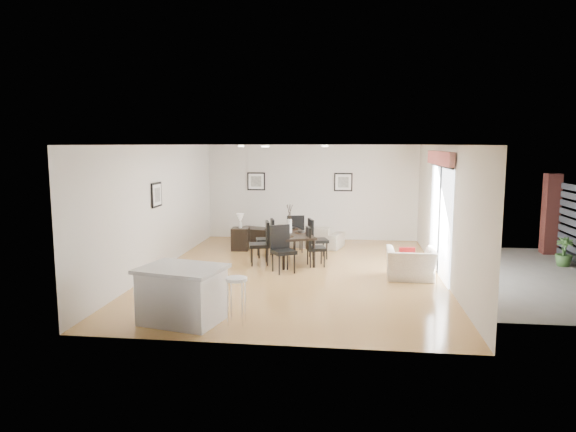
# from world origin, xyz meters

# --- Properties ---
(ground) EXTENTS (8.00, 8.00, 0.00)m
(ground) POSITION_xyz_m (0.00, 0.00, 0.00)
(ground) COLOR tan
(ground) RESTS_ON ground
(wall_back) EXTENTS (6.00, 0.04, 2.70)m
(wall_back) POSITION_xyz_m (0.00, 4.00, 1.35)
(wall_back) COLOR silver
(wall_back) RESTS_ON ground
(wall_front) EXTENTS (6.00, 0.04, 2.70)m
(wall_front) POSITION_xyz_m (0.00, -4.00, 1.35)
(wall_front) COLOR silver
(wall_front) RESTS_ON ground
(wall_left) EXTENTS (0.04, 8.00, 2.70)m
(wall_left) POSITION_xyz_m (-3.00, 0.00, 1.35)
(wall_left) COLOR silver
(wall_left) RESTS_ON ground
(wall_right) EXTENTS (0.04, 8.00, 2.70)m
(wall_right) POSITION_xyz_m (3.00, 0.00, 1.35)
(wall_right) COLOR silver
(wall_right) RESTS_ON ground
(ceiling) EXTENTS (6.00, 8.00, 0.02)m
(ceiling) POSITION_xyz_m (0.00, 0.00, 2.70)
(ceiling) COLOR white
(ceiling) RESTS_ON wall_back
(sofa) EXTENTS (2.11, 1.26, 0.58)m
(sofa) POSITION_xyz_m (-0.07, 2.91, 0.29)
(sofa) COLOR #A29A83
(sofa) RESTS_ON ground
(armchair) EXTENTS (0.99, 0.87, 0.63)m
(armchair) POSITION_xyz_m (2.34, -0.23, 0.31)
(armchair) COLOR white
(armchair) RESTS_ON ground
(courtyard_plant_b) EXTENTS (0.46, 0.46, 0.65)m
(courtyard_plant_b) POSITION_xyz_m (5.88, 1.32, 0.32)
(courtyard_plant_b) COLOR #395E28
(courtyard_plant_b) RESTS_ON ground
(dining_table) EXTENTS (1.37, 1.80, 0.67)m
(dining_table) POSITION_xyz_m (-0.28, 1.06, 0.60)
(dining_table) COLOR black
(dining_table) RESTS_ON ground
(dining_chair_wnear) EXTENTS (0.53, 0.53, 0.99)m
(dining_chair_wnear) POSITION_xyz_m (-0.84, 0.68, 0.55)
(dining_chair_wnear) COLOR black
(dining_chair_wnear) RESTS_ON ground
(dining_chair_wfar) EXTENTS (0.51, 0.51, 0.92)m
(dining_chair_wfar) POSITION_xyz_m (-0.85, 1.48, 0.52)
(dining_chair_wfar) COLOR black
(dining_chair_wfar) RESTS_ON ground
(dining_chair_enear) EXTENTS (0.49, 0.49, 0.89)m
(dining_chair_enear) POSITION_xyz_m (0.29, 0.63, 0.50)
(dining_chair_enear) COLOR black
(dining_chair_enear) RESTS_ON ground
(dining_chair_efar) EXTENTS (0.54, 0.54, 0.96)m
(dining_chair_efar) POSITION_xyz_m (0.28, 1.44, 0.53)
(dining_chair_efar) COLOR black
(dining_chair_efar) RESTS_ON ground
(dining_chair_head) EXTENTS (0.62, 0.62, 1.00)m
(dining_chair_head) POSITION_xyz_m (-0.33, 0.06, 0.56)
(dining_chair_head) COLOR black
(dining_chair_head) RESTS_ON ground
(dining_chair_foot) EXTENTS (0.52, 0.52, 0.96)m
(dining_chair_foot) POSITION_xyz_m (-0.26, 2.05, 0.53)
(dining_chair_foot) COLOR black
(dining_chair_foot) RESTS_ON ground
(vase) EXTENTS (0.87, 1.33, 0.67)m
(vase) POSITION_xyz_m (-0.28, 1.06, 0.95)
(vase) COLOR white
(vase) RESTS_ON dining_table
(coffee_table) EXTENTS (1.08, 0.82, 0.38)m
(coffee_table) POSITION_xyz_m (-1.51, 3.41, 0.19)
(coffee_table) COLOR black
(coffee_table) RESTS_ON ground
(side_table) EXTENTS (0.46, 0.46, 0.58)m
(side_table) POSITION_xyz_m (-1.69, 2.18, 0.29)
(side_table) COLOR black
(side_table) RESTS_ON ground
(table_lamp) EXTENTS (0.19, 0.19, 0.37)m
(table_lamp) POSITION_xyz_m (-1.69, 2.18, 0.82)
(table_lamp) COLOR white
(table_lamp) RESTS_ON side_table
(cushion) EXTENTS (0.32, 0.12, 0.31)m
(cushion) POSITION_xyz_m (2.25, -0.32, 0.51)
(cushion) COLOR maroon
(cushion) RESTS_ON armchair
(kitchen_island) EXTENTS (1.41, 1.20, 0.86)m
(kitchen_island) POSITION_xyz_m (-1.43, -3.23, 0.44)
(kitchen_island) COLOR white
(kitchen_island) RESTS_ON ground
(bar_stool) EXTENTS (0.33, 0.33, 0.72)m
(bar_stool) POSITION_xyz_m (-0.58, -3.23, 0.62)
(bar_stool) COLOR white
(bar_stool) RESTS_ON ground
(framed_print_back_left) EXTENTS (0.52, 0.04, 0.52)m
(framed_print_back_left) POSITION_xyz_m (-1.60, 3.97, 1.65)
(framed_print_back_left) COLOR black
(framed_print_back_left) RESTS_ON wall_back
(framed_print_back_right) EXTENTS (0.52, 0.04, 0.52)m
(framed_print_back_right) POSITION_xyz_m (0.90, 3.97, 1.65)
(framed_print_back_right) COLOR black
(framed_print_back_right) RESTS_ON wall_back
(framed_print_left_wall) EXTENTS (0.04, 0.52, 0.52)m
(framed_print_left_wall) POSITION_xyz_m (-2.97, -0.20, 1.65)
(framed_print_left_wall) COLOR black
(framed_print_left_wall) RESTS_ON wall_left
(sliding_door) EXTENTS (0.12, 2.70, 2.57)m
(sliding_door) POSITION_xyz_m (2.96, 0.30, 1.66)
(sliding_door) COLOR white
(sliding_door) RESTS_ON wall_right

